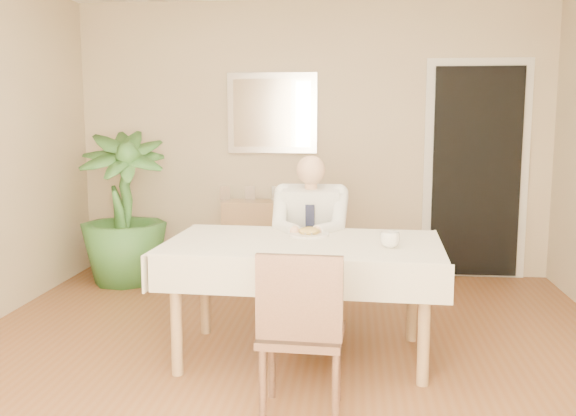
# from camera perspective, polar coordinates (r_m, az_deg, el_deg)

# --- Properties ---
(room) EXTENTS (5.00, 5.02, 2.60)m
(room) POSITION_cam_1_polar(r_m,az_deg,el_deg) (3.69, -0.56, 4.59)
(room) COLOR brown
(room) RESTS_ON ground
(window) EXTENTS (1.34, 0.04, 1.44)m
(window) POSITION_cam_1_polar(r_m,az_deg,el_deg) (1.26, -13.31, 3.90)
(window) COLOR white
(window) RESTS_ON room
(doorway) EXTENTS (0.96, 0.07, 2.10)m
(doorway) POSITION_cam_1_polar(r_m,az_deg,el_deg) (6.25, 16.37, 3.05)
(doorway) COLOR white
(doorway) RESTS_ON ground
(mirror) EXTENTS (0.86, 0.04, 0.76)m
(mirror) POSITION_cam_1_polar(r_m,az_deg,el_deg) (6.18, -1.43, 8.43)
(mirror) COLOR silver
(mirror) RESTS_ON room
(dining_table) EXTENTS (1.76, 1.09, 0.75)m
(dining_table) POSITION_cam_1_polar(r_m,az_deg,el_deg) (4.04, 1.35, -4.15)
(dining_table) COLOR #9A7847
(dining_table) RESTS_ON ground
(chair_far) EXTENTS (0.50, 0.51, 0.95)m
(chair_far) POSITION_cam_1_polar(r_m,az_deg,el_deg) (4.93, 2.16, -3.40)
(chair_far) COLOR #3C2619
(chair_far) RESTS_ON ground
(chair_near) EXTENTS (0.44, 0.44, 0.89)m
(chair_near) POSITION_cam_1_polar(r_m,az_deg,el_deg) (3.23, 1.15, -10.51)
(chair_near) COLOR #3C2619
(chair_near) RESTS_ON ground
(seated_man) EXTENTS (0.48, 0.72, 1.24)m
(seated_man) POSITION_cam_1_polar(r_m,az_deg,el_deg) (4.61, 1.94, -2.28)
(seated_man) COLOR white
(seated_man) RESTS_ON ground
(plate) EXTENTS (0.26, 0.26, 0.02)m
(plate) POSITION_cam_1_polar(r_m,az_deg,el_deg) (4.20, 1.90, -2.36)
(plate) COLOR white
(plate) RESTS_ON dining_table
(food) EXTENTS (0.14, 0.14, 0.06)m
(food) POSITION_cam_1_polar(r_m,az_deg,el_deg) (4.20, 1.90, -2.07)
(food) COLOR olive
(food) RESTS_ON dining_table
(knife) EXTENTS (0.01, 0.13, 0.01)m
(knife) POSITION_cam_1_polar(r_m,az_deg,el_deg) (4.14, 2.40, -2.30)
(knife) COLOR silver
(knife) RESTS_ON dining_table
(fork) EXTENTS (0.01, 0.13, 0.01)m
(fork) POSITION_cam_1_polar(r_m,az_deg,el_deg) (4.14, 1.29, -2.28)
(fork) COLOR silver
(fork) RESTS_ON dining_table
(coffee_mug) EXTENTS (0.14, 0.14, 0.09)m
(coffee_mug) POSITION_cam_1_polar(r_m,az_deg,el_deg) (3.87, 9.05, -2.80)
(coffee_mug) COLOR white
(coffee_mug) RESTS_ON dining_table
(sideboard) EXTENTS (0.92, 0.37, 0.72)m
(sideboard) POSITION_cam_1_polar(r_m,az_deg,el_deg) (6.15, -1.57, -2.72)
(sideboard) COLOR #9A7847
(sideboard) RESTS_ON ground
(photo_frame_left) EXTENTS (0.10, 0.02, 0.14)m
(photo_frame_left) POSITION_cam_1_polar(r_m,az_deg,el_deg) (6.16, -5.60, 1.33)
(photo_frame_left) COLOR silver
(photo_frame_left) RESTS_ON sideboard
(photo_frame_center) EXTENTS (0.10, 0.02, 0.14)m
(photo_frame_center) POSITION_cam_1_polar(r_m,az_deg,el_deg) (6.15, -3.39, 1.34)
(photo_frame_center) COLOR silver
(photo_frame_center) RESTS_ON sideboard
(photo_frame_right) EXTENTS (0.10, 0.02, 0.14)m
(photo_frame_right) POSITION_cam_1_polar(r_m,az_deg,el_deg) (6.10, -1.00, 1.30)
(photo_frame_right) COLOR silver
(photo_frame_right) RESTS_ON sideboard
(potted_palm) EXTENTS (0.98, 0.98, 1.39)m
(potted_palm) POSITION_cam_1_polar(r_m,az_deg,el_deg) (6.01, -14.44, -0.02)
(potted_palm) COLOR #2E5D26
(potted_palm) RESTS_ON ground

